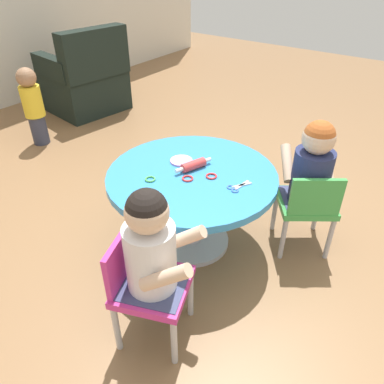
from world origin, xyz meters
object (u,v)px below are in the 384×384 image
Objects in this scene: seated_child_right at (313,166)px; toddler_standing at (33,105)px; child_chair_right at (307,205)px; rolling_pin at (193,165)px; seated_child_left at (151,246)px; armchair_dark at (86,81)px; craft_scissors at (237,187)px; child_chair_left at (145,283)px; craft_table at (192,190)px.

toddler_standing is at bearing 92.34° from seated_child_right.
rolling_pin is (-0.31, 0.56, 0.21)m from child_chair_right.
armchair_dark is at bearing 54.99° from seated_child_left.
child_chair_right is 2.38× the size of rolling_pin.
seated_child_left is 2.27× the size of rolling_pin.
armchair_dark is at bearing 66.43° from craft_scissors.
seated_child_left is at bearing -68.97° from child_chair_left.
armchair_dark reaches higher than craft_table.
craft_scissors is (-0.36, 0.25, -0.04)m from seated_child_right.
seated_child_right is 2.27× the size of rolling_pin.
child_chair_right is 0.23m from seated_child_right.
toddler_standing is 2.99× the size of rolling_pin.
craft_scissors is at bearing -2.90° from seated_child_left.
child_chair_right is at bearing -19.70° from child_chair_left.
craft_scissors is (-0.02, -0.29, -0.02)m from rolling_pin.
craft_table is 6.47× the size of craft_scissors.
armchair_dark is at bearing 54.34° from child_chair_left.
rolling_pin is at bearing 18.44° from child_chair_left.
toddler_standing reaches higher than craft_scissors.
toddler_standing is 2.17m from craft_scissors.
seated_child_left is 0.62m from craft_scissors.
armchair_dark reaches higher than seated_child_left.
craft_table is 0.29m from craft_scissors.
rolling_pin is at bearing 118.66° from child_chair_right.
seated_child_left is 2.92m from armchair_dark.
rolling_pin is (0.64, 0.25, -0.02)m from seated_child_left.
child_chair_left reaches higher than craft_table.
craft_table is at bearing 21.49° from seated_child_left.
child_chair_right is at bearing -17.95° from seated_child_left.
seated_child_left is 1.02m from child_chair_right.
seated_child_right is 2.76m from armchair_dark.
craft_scissors is (-1.05, -2.41, 0.18)m from armchair_dark.
toddler_standing is at bearing 83.08° from craft_scissors.
child_chair_left is 0.63× the size of armchair_dark.
rolling_pin is at bearing 85.80° from craft_scissors.
toddler_standing is at bearing 82.66° from rolling_pin.
seated_child_left is at bearing -158.22° from rolling_pin.
seated_child_right is 2.41m from toddler_standing.
child_chair_left is at bearing 160.30° from child_chair_right.
child_chair_left is at bearing 162.11° from seated_child_right.
toddler_standing is (-0.07, 2.42, 0.05)m from child_chair_right.
child_chair_left is 3.77× the size of craft_scissors.
armchair_dark is at bearing 75.40° from seated_child_right.
toddler_standing is (-0.10, 2.40, -0.17)m from seated_child_right.
seated_child_left reaches higher than child_chair_right.
child_chair_left is 1.05× the size of seated_child_right.
child_chair_right reaches higher than craft_scissors.
child_chair_left is 0.23m from seated_child_left.
child_chair_right is at bearing -144.23° from seated_child_right.
toddler_standing reaches higher than child_chair_left.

